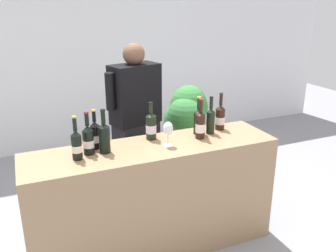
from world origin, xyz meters
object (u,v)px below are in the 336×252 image
object	(u,v)px
wine_bottle_2	(211,120)
wine_bottle_0	(151,126)
wine_bottle_4	(88,139)
wine_bottle_7	(77,145)
wine_bottle_5	(200,125)
wine_bottle_1	(220,117)
wine_bottle_6	(104,137)
wine_glass	(168,129)
person_server	(136,133)
wine_bottle_8	(198,120)
potted_shrub	(186,117)
wine_bottle_3	(95,135)

from	to	relation	value
wine_bottle_2	wine_bottle_0	bearing A→B (deg)	171.76
wine_bottle_4	wine_bottle_2	bearing A→B (deg)	1.64
wine_bottle_4	wine_bottle_7	xyz separation A→B (m)	(-0.10, -0.06, -0.00)
wine_bottle_5	wine_bottle_7	world-z (taller)	wine_bottle_5
wine_bottle_1	wine_bottle_6	world-z (taller)	wine_bottle_6
wine_bottle_6	wine_glass	world-z (taller)	wine_bottle_6
wine_bottle_0	wine_bottle_6	size ratio (longest dim) A/B	0.93
wine_bottle_0	person_server	distance (m)	0.56
wine_bottle_0	wine_bottle_2	size ratio (longest dim) A/B	0.96
wine_bottle_4	person_server	distance (m)	0.86
wine_bottle_8	wine_bottle_1	bearing A→B (deg)	6.89
wine_bottle_1	person_server	world-z (taller)	person_server
wine_bottle_6	potted_shrub	world-z (taller)	wine_bottle_6
wine_bottle_0	person_server	world-z (taller)	person_server
wine_bottle_0	potted_shrub	xyz separation A→B (m)	(0.74, 0.86, -0.27)
wine_bottle_6	wine_bottle_0	bearing A→B (deg)	16.91
wine_bottle_2	wine_bottle_6	distance (m)	0.93
wine_bottle_3	wine_bottle_7	distance (m)	0.22
wine_bottle_1	wine_bottle_3	size ratio (longest dim) A/B	1.07
potted_shrub	person_server	bearing A→B (deg)	-153.16
wine_bottle_7	potted_shrub	world-z (taller)	wine_bottle_7
wine_bottle_6	wine_bottle_2	bearing A→B (deg)	3.22
wine_bottle_2	wine_bottle_3	world-z (taller)	wine_bottle_2
wine_glass	wine_bottle_1	bearing A→B (deg)	17.60
wine_glass	wine_bottle_4	bearing A→B (deg)	171.15
wine_bottle_8	wine_glass	distance (m)	0.38
wine_bottle_1	wine_bottle_3	bearing A→B (deg)	-179.67
wine_bottle_2	wine_bottle_8	distance (m)	0.10
wine_bottle_1	wine_glass	world-z (taller)	wine_bottle_1
wine_bottle_0	wine_glass	size ratio (longest dim) A/B	1.56
wine_bottle_4	wine_bottle_6	xyz separation A→B (m)	(0.11, -0.02, 0.01)
wine_bottle_1	wine_bottle_6	distance (m)	1.06
wine_bottle_0	potted_shrub	world-z (taller)	wine_bottle_0
wine_bottle_5	wine_bottle_1	bearing A→B (deg)	25.65
wine_bottle_5	wine_bottle_4	bearing A→B (deg)	177.66
wine_bottle_6	potted_shrub	xyz separation A→B (m)	(1.15, 0.98, -0.28)
wine_bottle_7	wine_glass	world-z (taller)	wine_bottle_7
wine_bottle_1	wine_bottle_4	world-z (taller)	wine_bottle_1
wine_bottle_6	wine_glass	size ratio (longest dim) A/B	1.69
wine_bottle_1	wine_bottle_7	size ratio (longest dim) A/B	1.03
wine_bottle_8	wine_bottle_2	bearing A→B (deg)	-17.74
wine_bottle_5	wine_bottle_8	xyz separation A→B (m)	(0.03, 0.10, 0.00)
wine_bottle_8	person_server	bearing A→B (deg)	125.08
wine_bottle_6	wine_bottle_8	bearing A→B (deg)	5.79
wine_bottle_3	wine_bottle_1	bearing A→B (deg)	0.33
wine_bottle_2	wine_bottle_5	bearing A→B (deg)	-153.41
wine_bottle_1	wine_bottle_5	bearing A→B (deg)	-154.35
wine_bottle_7	wine_bottle_1	bearing A→B (deg)	6.95
wine_bottle_5	wine_glass	world-z (taller)	wine_bottle_5
wine_bottle_0	wine_bottle_2	world-z (taller)	wine_bottle_2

